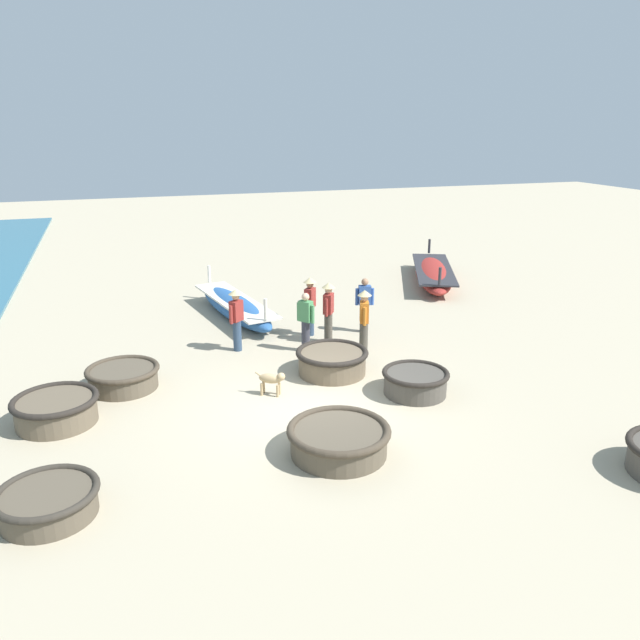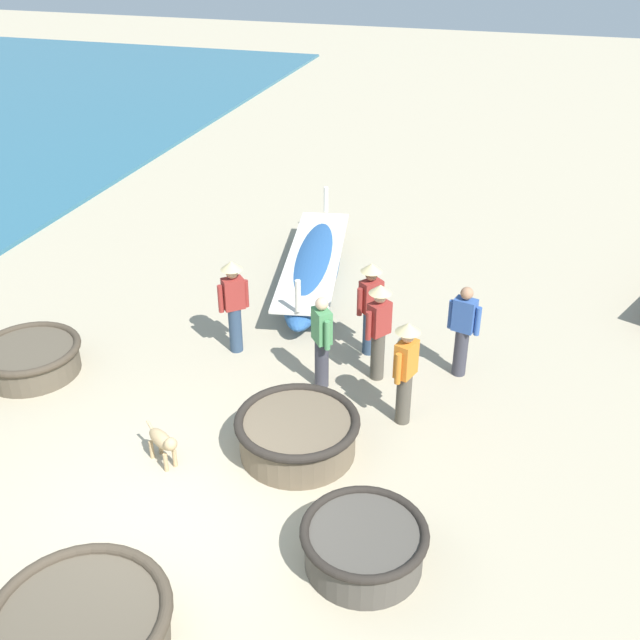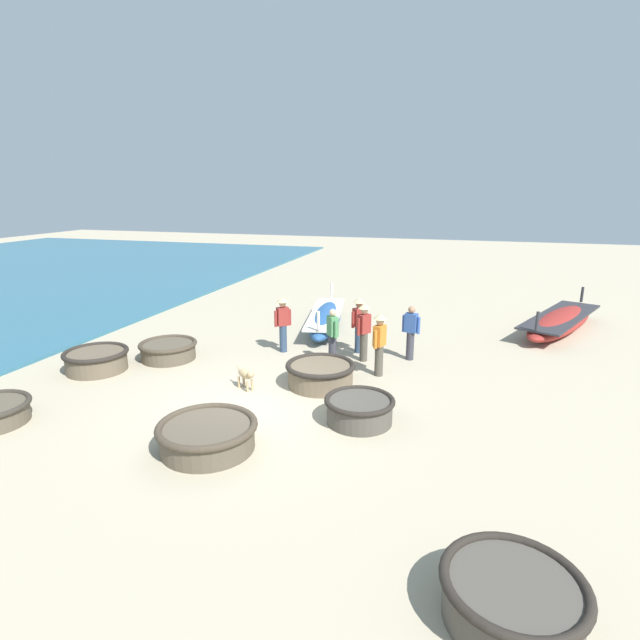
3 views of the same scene
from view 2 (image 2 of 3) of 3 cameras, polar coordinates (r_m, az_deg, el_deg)
ground_plane at (r=9.76m, az=-11.21°, el=-14.99°), size 80.00×80.00×0.00m
coracle_beside_post at (r=8.56m, az=-17.74°, el=-21.39°), size 1.89×1.89×0.54m
coracle_nearest at (r=12.94m, az=-21.20°, el=-2.68°), size 1.63×1.63×0.51m
coracle_center at (r=10.41m, az=-1.73°, el=-8.60°), size 1.73×1.73×0.59m
coracle_front_right at (r=8.95m, az=3.37°, el=-16.69°), size 1.48×1.48×0.55m
long_boat_ochre_hull at (r=14.92m, az=-0.46°, el=4.14°), size 1.88×5.12×1.17m
fisherman_crouching at (r=10.67m, az=6.54°, el=-3.55°), size 0.36×0.51×1.67m
fisherman_standing_left at (r=11.95m, az=10.84°, el=-0.68°), size 0.52×0.30×1.57m
fisherman_hauling at (r=12.27m, az=3.86°, el=1.32°), size 0.39×0.43×1.67m
fisherman_standing_right at (r=11.45m, az=0.13°, el=-1.53°), size 0.39×0.43×1.57m
fisherman_with_hat at (r=12.39m, az=-6.60°, el=1.48°), size 0.42×0.39×1.67m
fisherman_by_coracle at (r=11.62m, az=4.50°, el=-0.45°), size 0.37×0.45×1.67m
dog at (r=10.40m, az=-11.88°, el=-9.06°), size 0.61×0.44×0.55m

